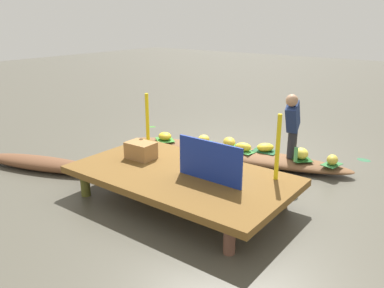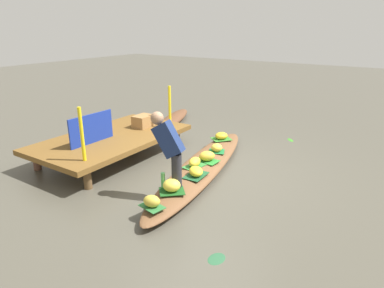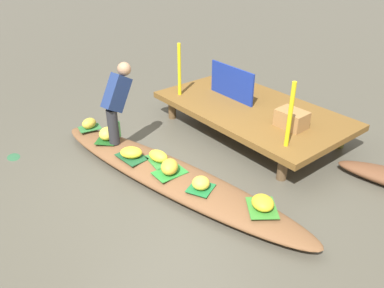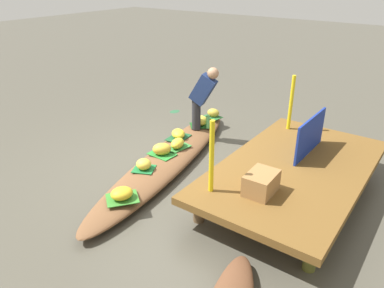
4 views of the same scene
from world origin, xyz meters
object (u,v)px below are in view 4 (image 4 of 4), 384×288
Objects in this scene: banana_bunch_4 at (200,121)px; banana_bunch_2 at (162,149)px; vendor_boat at (168,159)px; banana_bunch_5 at (122,193)px; banana_bunch_1 at (213,113)px; banana_bunch_6 at (178,134)px; produce_crate at (261,183)px; vendor_person at (203,95)px; market_banner at (310,135)px; banana_bunch_0 at (144,164)px; water_bottle at (208,122)px; banana_bunch_3 at (178,143)px.

banana_bunch_2 is at bearing 8.06° from banana_bunch_4.
banana_bunch_5 is at bearing 2.96° from vendor_boat.
banana_bunch_2 is at bearing 7.27° from banana_bunch_1.
banana_bunch_6 is at bearing -168.88° from vendor_boat.
banana_bunch_4 is at bearing -130.10° from produce_crate.
banana_bunch_6 is 0.82m from vendor_person.
market_banner is at bearing 82.52° from vendor_person.
banana_bunch_0 is 0.54m from banana_bunch_2.
produce_crate is at bearing -2.87° from market_banner.
banana_bunch_6 is 1.22× the size of water_bottle.
banana_bunch_1 is 2.50m from market_banner.
water_bottle reaches higher than banana_bunch_3.
banana_bunch_4 reaches higher than vendor_boat.
banana_bunch_1 is at bearing -177.41° from banana_bunch_6.
produce_crate is at bearing 67.57° from banana_bunch_3.
banana_bunch_6 is 2.42m from produce_crate.
produce_crate reaches higher than banana_bunch_0.
banana_bunch_4 reaches higher than banana_bunch_1.
banana_bunch_1 is 0.24× the size of market_banner.
banana_bunch_0 is at bearing -7.54° from vendor_boat.
banana_bunch_3 is at bearing -177.65° from banana_bunch_0.
market_banner reaches higher than banana_bunch_1.
vendor_boat is at bearing 22.38° from banana_bunch_6.
vendor_boat is at bearing -105.54° from produce_crate.
banana_bunch_2 is 0.95× the size of banana_bunch_6.
banana_bunch_0 is 0.19× the size of vendor_person.
vendor_boat is 14.28× the size of banana_bunch_3.
water_bottle is 0.58× the size of produce_crate.
market_banner reaches higher than banana_bunch_6.
banana_bunch_4 is 0.62m from vendor_person.
banana_bunch_5 is at bearing 16.74° from banana_bunch_6.
vendor_person is (-0.54, 0.14, 0.60)m from banana_bunch_6.
market_banner is (0.40, 2.04, 0.40)m from water_bottle.
water_bottle reaches higher than banana_bunch_5.
banana_bunch_2 is at bearing 2.15° from vendor_person.
banana_bunch_6 is at bearing 2.59° from banana_bunch_1.
banana_bunch_4 reaches higher than banana_bunch_5.
banana_bunch_1 is at bearing -172.12° from banana_bunch_0.
banana_bunch_2 is 1.34m from water_bottle.
market_banner is at bearing 96.96° from banana_bunch_6.
water_bottle is at bearing -100.15° from market_banner.
banana_bunch_3 reaches higher than banana_bunch_6.
vendor_boat is 18.01× the size of banana_bunch_1.
banana_bunch_6 is (0.69, 0.01, -0.02)m from banana_bunch_4.
banana_bunch_5 is 2.60m from vendor_person.
banana_bunch_6 is at bearing -166.87° from banana_bunch_0.
banana_bunch_3 is at bearing 10.93° from banana_bunch_1.
vendor_boat is at bearing 10.96° from banana_bunch_4.
banana_bunch_6 is (-1.95, -0.59, -0.00)m from banana_bunch_5.
banana_bunch_0 is 1.87m from water_bottle.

